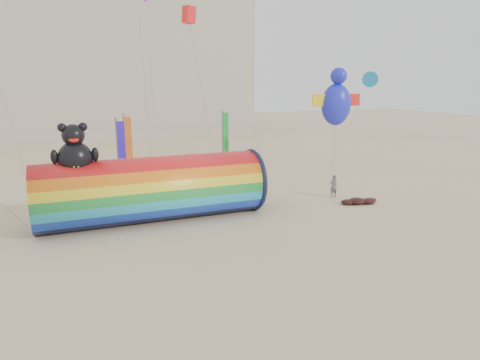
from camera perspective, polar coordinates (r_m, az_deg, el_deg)
name	(u,v)px	position (r m, az deg, el deg)	size (l,w,h in m)	color
ground	(242,231)	(22.79, 0.28, -6.79)	(160.00, 160.00, 0.00)	#CCB58C
hotel_building	(28,61)	(65.88, -26.48, 13.96)	(60.40, 15.40, 20.60)	#B7AD99
windsock_assembly	(153,187)	(24.50, -11.55, -0.97)	(12.51, 3.81, 5.77)	red
kite_handler	(333,186)	(29.72, 12.36, -0.79)	(0.57, 0.37, 1.56)	#53545A
fabric_bundle	(359,201)	(28.72, 15.60, -2.71)	(2.62, 1.35, 0.41)	#3C0E0A
festival_banners	(162,144)	(36.30, -10.34, 4.76)	(10.78, 5.41, 5.20)	#59595E
flying_kites	(214,12)	(24.82, -3.45, 21.47)	(31.03, 14.32, 9.64)	#1C25CD
beachgoers	(388,250)	(19.01, 19.17, -8.79)	(77.41, 55.88, 1.86)	#33333F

